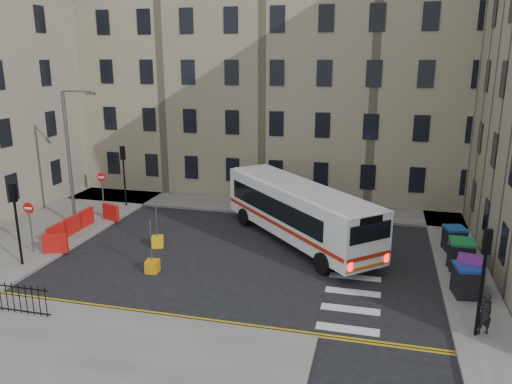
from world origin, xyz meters
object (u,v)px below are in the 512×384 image
at_px(wheelie_bin_c, 461,254).
at_px(wheelie_bin_a, 467,280).
at_px(bus, 298,210).
at_px(wheelie_bin_b, 470,274).
at_px(streetlamp, 69,157).
at_px(bollard_chevron, 152,266).
at_px(bollard_yellow, 158,242).
at_px(wheelie_bin_d, 458,252).
at_px(wheelie_bin_e, 454,239).
at_px(pedestrian, 484,314).

bearing_deg(wheelie_bin_c, wheelie_bin_a, -91.92).
relative_size(bus, wheelie_bin_b, 6.96).
height_order(streetlamp, bollard_chevron, streetlamp).
bearing_deg(wheelie_bin_b, bollard_yellow, -174.65).
bearing_deg(bollard_chevron, bus, 43.47).
relative_size(wheelie_bin_d, wheelie_bin_e, 0.95).
relative_size(streetlamp, bus, 0.78).
bearing_deg(wheelie_bin_c, wheelie_bin_d, 98.38).
bearing_deg(pedestrian, wheelie_bin_e, -111.24).
height_order(wheelie_bin_e, pedestrian, pedestrian).
bearing_deg(pedestrian, streetlamp, -39.87).
distance_m(wheelie_bin_d, wheelie_bin_e, 1.85).
distance_m(wheelie_bin_c, bollard_yellow, 15.56).
distance_m(streetlamp, wheelie_bin_a, 22.39).
distance_m(streetlamp, pedestrian, 23.29).
distance_m(bus, bollard_yellow, 7.89).
distance_m(pedestrian, bollard_chevron, 14.55).
xyz_separation_m(wheelie_bin_b, bollard_chevron, (-14.40, -1.44, -0.57)).
bearing_deg(wheelie_bin_a, wheelie_bin_e, 80.24).
relative_size(wheelie_bin_c, wheelie_bin_e, 1.05).
bearing_deg(wheelie_bin_c, pedestrian, -89.08).
xyz_separation_m(bus, wheelie_bin_e, (8.25, 0.32, -1.05)).
bearing_deg(streetlamp, wheelie_bin_e, 2.88).
distance_m(wheelie_bin_a, wheelie_bin_e, 5.31).
xyz_separation_m(streetlamp, bus, (13.59, 0.78, -2.49)).
bearing_deg(bus, wheelie_bin_e, -40.50).
bearing_deg(pedestrian, wheelie_bin_a, -108.76).
relative_size(streetlamp, wheelie_bin_d, 6.26).
bearing_deg(wheelie_bin_e, streetlamp, 170.15).
relative_size(wheelie_bin_a, wheelie_bin_c, 0.96).
bearing_deg(wheelie_bin_e, wheelie_bin_d, -104.08).
relative_size(bollard_yellow, bollard_chevron, 1.00).
relative_size(wheelie_bin_c, bollard_yellow, 2.39).
height_order(streetlamp, wheelie_bin_e, streetlamp).
relative_size(bus, wheelie_bin_a, 7.57).
bearing_deg(streetlamp, bollard_yellow, -16.51).
distance_m(streetlamp, wheelie_bin_e, 22.15).
relative_size(wheelie_bin_e, bollard_yellow, 2.27).
xyz_separation_m(wheelie_bin_c, bollard_yellow, (-15.54, -0.62, -0.57)).
xyz_separation_m(wheelie_bin_e, bollard_yellow, (-15.51, -2.98, -0.50)).
relative_size(wheelie_bin_d, pedestrian, 0.80).
bearing_deg(bollard_yellow, wheelie_bin_e, 10.86).
height_order(wheelie_bin_a, wheelie_bin_c, wheelie_bin_c).
height_order(wheelie_bin_b, wheelie_bin_d, wheelie_bin_b).
bearing_deg(bus, wheelie_bin_a, -74.28).
bearing_deg(bus, bollard_yellow, 157.31).
distance_m(wheelie_bin_b, pedestrian, 3.79).
bearing_deg(wheelie_bin_b, wheelie_bin_d, 103.71).
height_order(pedestrian, bollard_yellow, pedestrian).
xyz_separation_m(wheelie_bin_d, wheelie_bin_e, (0.04, 1.85, 0.02)).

